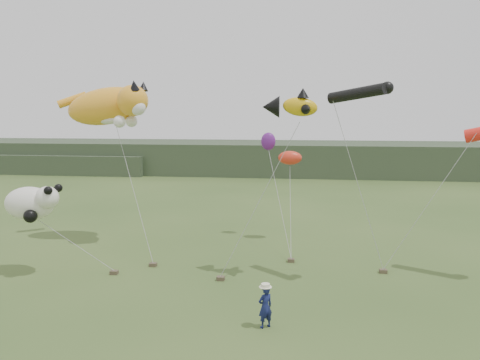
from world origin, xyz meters
TOP-DOWN VIEW (x-y plane):
  - ground at (0.00, 0.00)m, footprint 120.00×120.00m
  - headland at (-3.11, 44.69)m, footprint 90.00×13.00m
  - festival_attendant at (0.81, -0.70)m, footprint 0.70×0.65m
  - sandbag_anchors at (-1.27, 5.33)m, footprint 13.56×3.47m
  - cat_kite at (-9.27, 10.14)m, footprint 6.44×3.44m
  - fish_kite at (1.45, 4.95)m, footprint 2.62×1.78m
  - tube_kites at (9.30, 5.55)m, footprint 10.15×3.30m
  - panda_kite at (-10.91, 3.79)m, footprint 2.89×1.87m
  - misc_kites at (0.84, 12.03)m, footprint 2.59×1.60m

SIDE VIEW (x-z plane):
  - ground at x=0.00m, z-range 0.00..0.00m
  - sandbag_anchors at x=-1.27m, z-range 0.00..0.19m
  - festival_attendant at x=0.81m, z-range 0.00..1.60m
  - headland at x=-3.11m, z-range -0.08..3.92m
  - panda_kite at x=-10.91m, z-range 2.64..4.44m
  - misc_kites at x=0.84m, z-range 4.54..6.47m
  - tube_kites at x=9.30m, z-range 6.34..9.15m
  - fish_kite at x=1.45m, z-range 7.51..8.88m
  - cat_kite at x=-9.27m, z-range 6.82..9.81m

